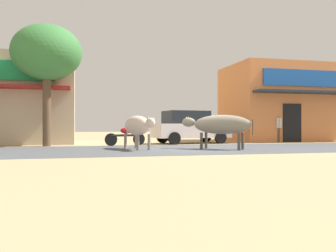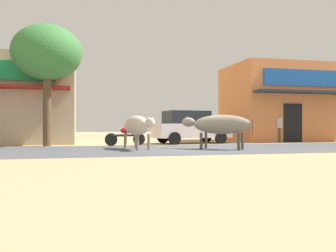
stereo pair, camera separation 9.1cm
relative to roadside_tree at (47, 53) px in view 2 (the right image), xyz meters
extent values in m
plane|color=tan|center=(5.73, -3.29, -4.07)|extent=(80.00, 80.00, 0.00)
cube|color=#4D5155|center=(5.73, -3.29, -4.06)|extent=(72.00, 5.95, 0.00)
cube|color=#DC7F47|center=(13.92, 3.22, -1.81)|extent=(7.45, 4.58, 4.52)
cube|color=blue|center=(13.92, 0.87, -0.54)|extent=(5.96, 0.10, 0.90)
cube|color=#262D38|center=(13.92, 0.48, -1.35)|extent=(7.16, 0.90, 0.12)
cube|color=black|center=(12.70, 0.90, -3.02)|extent=(1.10, 0.06, 2.10)
cylinder|color=brown|center=(0.00, 0.00, -2.50)|extent=(0.35, 0.35, 3.13)
ellipsoid|color=#387739|center=(0.00, 0.00, 0.04)|extent=(3.02, 3.02, 2.42)
cube|color=silver|center=(6.89, 0.88, -3.42)|extent=(3.99, 2.08, 0.70)
cube|color=#1E2328|center=(6.61, 0.84, -2.75)|extent=(2.26, 1.74, 0.64)
cylinder|color=black|center=(8.03, 1.84, -3.77)|extent=(0.62, 0.25, 0.60)
cylinder|color=black|center=(8.22, 0.21, -3.77)|extent=(0.62, 0.25, 0.60)
cylinder|color=black|center=(5.56, 1.54, -3.77)|extent=(0.62, 0.25, 0.60)
cylinder|color=black|center=(5.76, -0.08, -3.77)|extent=(0.62, 0.25, 0.60)
cylinder|color=black|center=(4.05, -0.14, -3.79)|extent=(0.57, 0.20, 0.56)
cylinder|color=black|center=(2.75, -0.42, -3.79)|extent=(0.57, 0.20, 0.56)
cylinder|color=black|center=(3.40, -0.28, -3.61)|extent=(1.32, 0.38, 0.10)
ellipsoid|color=#A51419|center=(3.45, -0.27, -3.39)|extent=(0.60, 0.35, 0.28)
cylinder|color=black|center=(3.99, -0.16, -3.34)|extent=(0.06, 0.06, 0.60)
ellipsoid|color=beige|center=(3.50, -2.97, -3.16)|extent=(1.08, 2.04, 0.74)
ellipsoid|color=beige|center=(3.79, -4.15, -3.07)|extent=(0.40, 0.61, 0.36)
cone|color=beige|center=(3.90, -4.18, -2.89)|extent=(0.06, 0.06, 0.12)
cone|color=beige|center=(3.70, -4.22, -2.89)|extent=(0.06, 0.06, 0.12)
cylinder|color=gray|center=(3.87, -3.53, -3.77)|extent=(0.11, 0.11, 0.59)
cylinder|color=gray|center=(3.43, -3.63, -3.77)|extent=(0.11, 0.11, 0.59)
cylinder|color=gray|center=(3.57, -2.30, -3.77)|extent=(0.11, 0.11, 0.59)
cylinder|color=gray|center=(3.14, -2.40, -3.77)|extent=(0.11, 0.11, 0.59)
cylinder|color=gray|center=(3.26, -1.97, -3.26)|extent=(0.05, 0.05, 0.59)
ellipsoid|color=gray|center=(6.63, -3.81, -3.12)|extent=(2.17, 2.03, 0.73)
ellipsoid|color=gray|center=(5.59, -2.90, -3.03)|extent=(0.61, 0.58, 0.36)
cone|color=beige|center=(5.49, -2.94, -2.85)|extent=(0.06, 0.06, 0.12)
cone|color=beige|center=(5.62, -2.79, -2.85)|extent=(0.06, 0.06, 0.12)
cylinder|color=#4A453B|center=(5.91, -3.51, -3.75)|extent=(0.11, 0.11, 0.64)
cylinder|color=#4A453B|center=(6.24, -3.13, -3.75)|extent=(0.11, 0.11, 0.64)
cylinder|color=#4A453B|center=(7.01, -4.48, -3.75)|extent=(0.11, 0.11, 0.64)
cylinder|color=#4A453B|center=(7.34, -4.10, -3.75)|extent=(0.11, 0.11, 0.64)
cylinder|color=#4A453B|center=(7.51, -4.58, -3.22)|extent=(0.05, 0.05, 0.58)
cylinder|color=brown|center=(11.88, 1.10, -3.68)|extent=(0.14, 0.14, 0.77)
cylinder|color=brown|center=(11.88, 0.92, -3.68)|extent=(0.14, 0.14, 0.77)
cube|color=silver|center=(11.88, 1.01, -3.02)|extent=(0.28, 0.41, 0.55)
sphere|color=tan|center=(11.88, 1.01, -2.64)|extent=(0.21, 0.21, 0.21)
cylinder|color=silver|center=(11.88, 1.27, -2.99)|extent=(0.09, 0.09, 0.49)
cylinder|color=silver|center=(11.88, 0.75, -2.99)|extent=(0.09, 0.09, 0.49)
camera|label=1|loc=(1.31, -16.63, -3.17)|focal=38.71mm
camera|label=2|loc=(1.40, -16.65, -3.17)|focal=38.71mm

